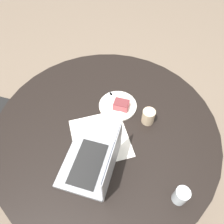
% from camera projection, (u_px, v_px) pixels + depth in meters
% --- Properties ---
extents(ground_plane, '(12.00, 12.00, 0.00)m').
position_uv_depth(ground_plane, '(108.00, 173.00, 1.81)').
color(ground_plane, '#6B5B4C').
extents(dining_table, '(1.27, 1.27, 0.72)m').
position_uv_depth(dining_table, '(106.00, 138.00, 1.34)').
color(dining_table, black).
rests_on(dining_table, ground_plane).
extents(paper_document, '(0.36, 0.35, 0.00)m').
position_uv_depth(paper_document, '(100.00, 138.00, 1.19)').
color(paper_document, white).
rests_on(paper_document, dining_table).
extents(plate, '(0.23, 0.23, 0.01)m').
position_uv_depth(plate, '(118.00, 106.00, 1.32)').
color(plate, silver).
rests_on(plate, dining_table).
extents(cake_slice, '(0.09, 0.11, 0.05)m').
position_uv_depth(cake_slice, '(121.00, 105.00, 1.28)').
color(cake_slice, '#B74C51').
rests_on(cake_slice, plate).
extents(fork, '(0.17, 0.07, 0.00)m').
position_uv_depth(fork, '(114.00, 100.00, 1.33)').
color(fork, silver).
rests_on(fork, plate).
extents(coffee_glass, '(0.07, 0.07, 0.09)m').
position_uv_depth(coffee_glass, '(148.00, 116.00, 1.22)').
color(coffee_glass, '#C6AD89').
rests_on(coffee_glass, dining_table).
extents(water_glass, '(0.06, 0.06, 0.09)m').
position_uv_depth(water_glass, '(181.00, 196.00, 0.96)').
color(water_glass, silver).
rests_on(water_glass, dining_table).
extents(laptop, '(0.38, 0.35, 0.23)m').
position_uv_depth(laptop, '(94.00, 163.00, 1.06)').
color(laptop, gray).
rests_on(laptop, dining_table).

